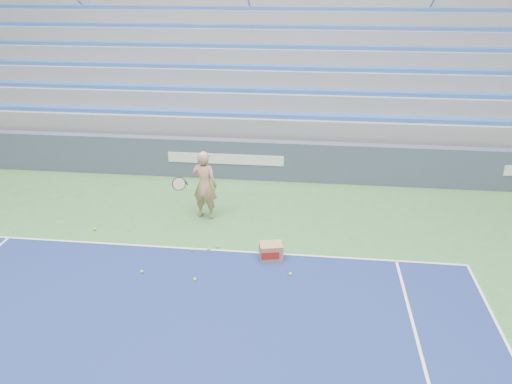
# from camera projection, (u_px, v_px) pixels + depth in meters

# --- Properties ---
(sponsor_barrier) EXTENTS (30.00, 0.32, 1.10)m
(sponsor_barrier) POSITION_uv_depth(u_px,v_px,m) (226.00, 159.00, 13.79)
(sponsor_barrier) COLOR #3F4861
(sponsor_barrier) RESTS_ON ground
(bleachers) EXTENTS (31.00, 9.15, 7.30)m
(bleachers) POSITION_uv_depth(u_px,v_px,m) (252.00, 59.00, 18.25)
(bleachers) COLOR gray
(bleachers) RESTS_ON ground
(tennis_player) EXTENTS (0.94, 0.87, 1.63)m
(tennis_player) POSITION_uv_depth(u_px,v_px,m) (204.00, 185.00, 11.42)
(tennis_player) COLOR tan
(tennis_player) RESTS_ON ground
(ball_box) EXTENTS (0.51, 0.43, 0.34)m
(ball_box) POSITION_uv_depth(u_px,v_px,m) (271.00, 251.00, 9.98)
(ball_box) COLOR #A57B4F
(ball_box) RESTS_ON ground
(tennis_ball_0) EXTENTS (0.07, 0.07, 0.07)m
(tennis_ball_0) POSITION_uv_depth(u_px,v_px,m) (281.00, 241.00, 10.62)
(tennis_ball_0) COLOR #ABDD2D
(tennis_ball_0) RESTS_ON ground
(tennis_ball_1) EXTENTS (0.07, 0.07, 0.07)m
(tennis_ball_1) POSITION_uv_depth(u_px,v_px,m) (195.00, 279.00, 9.31)
(tennis_ball_1) COLOR #ABDD2D
(tennis_ball_1) RESTS_ON ground
(tennis_ball_2) EXTENTS (0.07, 0.07, 0.07)m
(tennis_ball_2) POSITION_uv_depth(u_px,v_px,m) (95.00, 229.00, 11.13)
(tennis_ball_2) COLOR #ABDD2D
(tennis_ball_2) RESTS_ON ground
(tennis_ball_3) EXTENTS (0.07, 0.07, 0.07)m
(tennis_ball_3) POSITION_uv_depth(u_px,v_px,m) (142.00, 272.00, 9.54)
(tennis_ball_3) COLOR #ABDD2D
(tennis_ball_3) RESTS_ON ground
(tennis_ball_4) EXTENTS (0.07, 0.07, 0.07)m
(tennis_ball_4) POSITION_uv_depth(u_px,v_px,m) (209.00, 249.00, 10.32)
(tennis_ball_4) COLOR #ABDD2D
(tennis_ball_4) RESTS_ON ground
(tennis_ball_5) EXTENTS (0.07, 0.07, 0.07)m
(tennis_ball_5) POSITION_uv_depth(u_px,v_px,m) (218.00, 246.00, 10.42)
(tennis_ball_5) COLOR #ABDD2D
(tennis_ball_5) RESTS_ON ground
(tennis_ball_6) EXTENTS (0.07, 0.07, 0.07)m
(tennis_ball_6) POSITION_uv_depth(u_px,v_px,m) (192.00, 250.00, 10.29)
(tennis_ball_6) COLOR #ABDD2D
(tennis_ball_6) RESTS_ON ground
(tennis_ball_7) EXTENTS (0.07, 0.07, 0.07)m
(tennis_ball_7) POSITION_uv_depth(u_px,v_px,m) (291.00, 274.00, 9.48)
(tennis_ball_7) COLOR #ABDD2D
(tennis_ball_7) RESTS_ON ground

